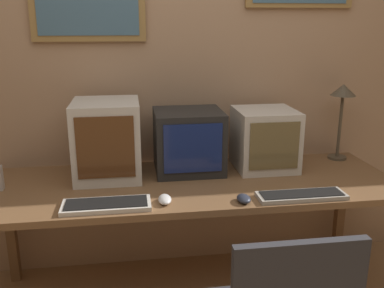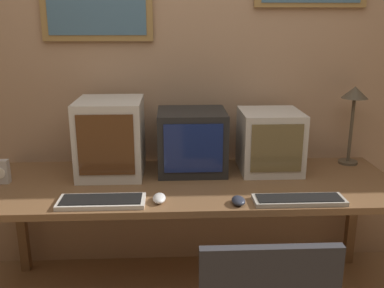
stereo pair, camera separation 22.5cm
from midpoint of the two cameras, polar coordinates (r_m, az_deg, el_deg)
The scene contains 11 objects.
wall_back at distance 2.73m, azimuth 1.93°, elevation 9.71°, with size 8.00×0.08×2.60m.
desk at distance 2.43m, azimuth 2.67°, elevation -6.46°, with size 2.29×0.78×0.74m.
monitor_left at distance 2.49m, azimuth -8.25°, elevation 0.87°, with size 0.37×0.40×0.44m.
monitor_center at distance 2.53m, azimuth 2.53°, elevation 0.37°, with size 0.40×0.37×0.36m.
monitor_right at distance 2.60m, azimuth 12.78°, elevation 0.36°, with size 0.35×0.36×0.36m.
keyboard_main at distance 2.14m, azimuth -9.03°, elevation -7.61°, with size 0.43×0.17×0.03m.
keyboard_side at distance 2.23m, azimuth 16.94°, elevation -7.19°, with size 0.45×0.14×0.03m.
mouse_near_keyboard at distance 2.14m, azimuth -1.37°, elevation -7.29°, with size 0.06×0.11×0.04m.
mouse_far_corner at distance 2.14m, azimuth 9.24°, elevation -7.52°, with size 0.07×0.10×0.04m.
desk_clock at distance 2.54m, azimuth -21.81°, elevation -3.49°, with size 0.08×0.05×0.13m.
desk_lamp at distance 2.83m, azimuth 22.96°, elevation 5.07°, with size 0.16×0.16×0.49m.
Camera 2 is at (-0.10, -1.24, 1.61)m, focal length 40.00 mm.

